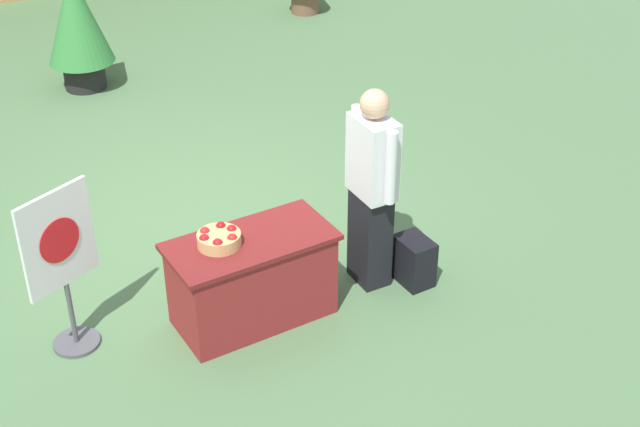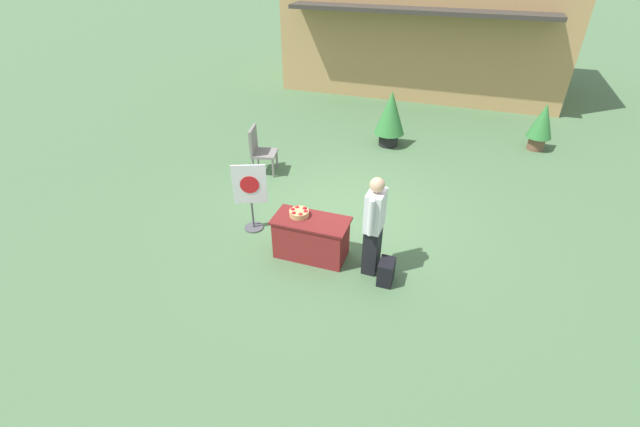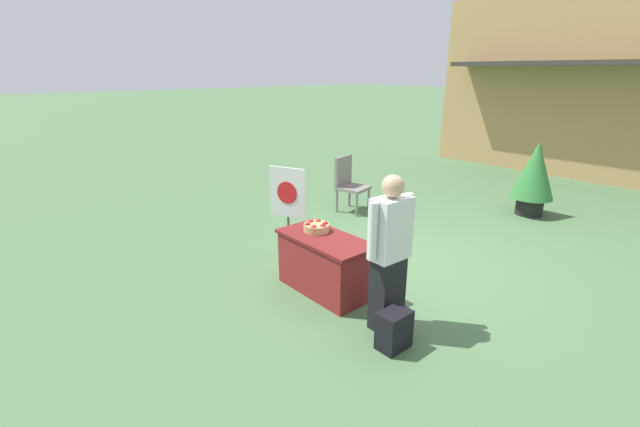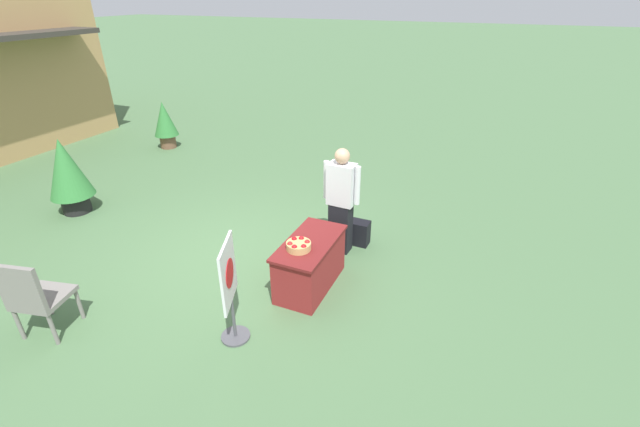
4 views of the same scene
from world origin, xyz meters
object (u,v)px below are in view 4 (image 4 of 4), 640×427
apple_basket (299,245)px  person_visitor (341,201)px  potted_plant_near_right (165,122)px  patio_chair (34,295)px  backpack (359,233)px  display_table (310,264)px  poster_board (230,288)px  potted_plant_far_left (67,172)px

apple_basket → person_visitor: size_ratio=0.19×
potted_plant_near_right → patio_chair: bearing=-150.6°
backpack → display_table: bearing=168.9°
person_visitor → poster_board: 2.47m
poster_board → potted_plant_far_left: 5.02m
person_visitor → potted_plant_far_left: 5.24m
apple_basket → potted_plant_near_right: (4.32, 6.09, -0.10)m
poster_board → potted_plant_near_right: poster_board is taller
patio_chair → potted_plant_near_right: size_ratio=0.89×
display_table → potted_plant_near_right: potted_plant_near_right is taller
poster_board → potted_plant_far_left: bearing=138.4°
apple_basket → potted_plant_far_left: 5.12m
person_visitor → potted_plant_near_right: bearing=-113.4°
display_table → poster_board: bearing=163.0°
person_visitor → backpack: bearing=145.9°
poster_board → patio_chair: poster_board is taller
apple_basket → potted_plant_far_left: size_ratio=0.23×
display_table → potted_plant_far_left: (0.33, 5.14, 0.45)m
poster_board → potted_plant_near_right: 7.89m
backpack → patio_chair: patio_chair is taller
display_table → person_visitor: 1.21m
backpack → potted_plant_near_right: bearing=67.2°
poster_board → patio_chair: 2.37m
backpack → poster_board: (-2.72, 0.68, 0.55)m
display_table → potted_plant_far_left: 5.17m
backpack → potted_plant_far_left: bearing=101.0°
backpack → person_visitor: bearing=143.4°
person_visitor → potted_plant_far_left: (-0.75, 5.19, -0.08)m
person_visitor → potted_plant_far_left: size_ratio=1.20×
apple_basket → person_visitor: person_visitor is taller
display_table → apple_basket: 0.49m
display_table → apple_basket: apple_basket is taller
apple_basket → poster_board: bearing=162.2°
display_table → poster_board: 1.45m
patio_chair → potted_plant_far_left: 3.62m
potted_plant_near_right → backpack: bearing=-112.8°
person_visitor → potted_plant_far_left: person_visitor is taller
apple_basket → person_visitor: (1.32, -0.10, 0.10)m
display_table → person_visitor: size_ratio=0.74×
poster_board → potted_plant_near_right: (5.42, 5.74, -0.05)m
potted_plant_near_right → poster_board: bearing=-133.3°
apple_basket → patio_chair: 3.24m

